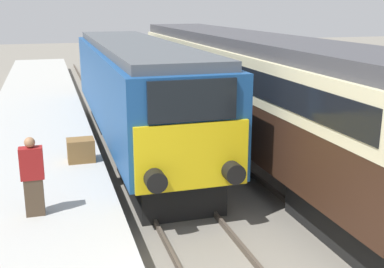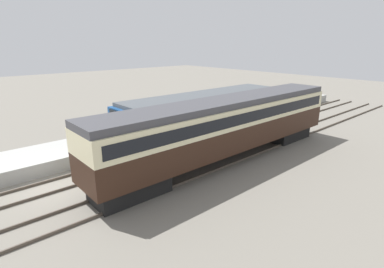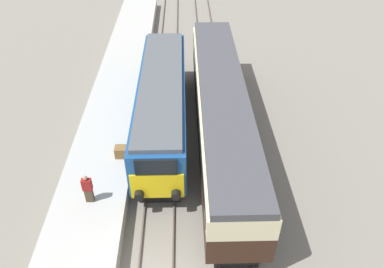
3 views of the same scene
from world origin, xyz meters
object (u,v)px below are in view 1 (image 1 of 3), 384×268
luggage_crate (81,150)px  passenger_carriage (244,81)px  locomotive (136,90)px  person_on_platform (33,177)px

luggage_crate → passenger_carriage: bearing=21.4°
locomotive → person_on_platform: bearing=-116.1°
locomotive → luggage_crate: locomotive is taller
passenger_carriage → person_on_platform: size_ratio=11.33×
locomotive → luggage_crate: 4.10m
locomotive → passenger_carriage: 3.63m
locomotive → luggage_crate: size_ratio=19.49×
passenger_carriage → luggage_crate: (-5.50, -2.16, -1.26)m
locomotive → passenger_carriage: (3.40, -1.24, 0.33)m
locomotive → luggage_crate: bearing=-121.8°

